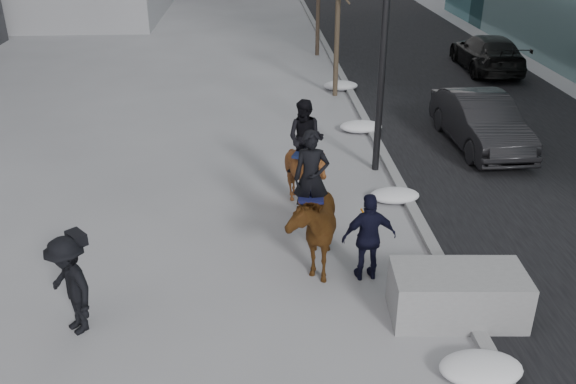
{
  "coord_description": "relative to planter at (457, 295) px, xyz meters",
  "views": [
    {
      "loc": [
        -0.62,
        -9.2,
        6.54
      ],
      "look_at": [
        0.0,
        1.2,
        1.5
      ],
      "focal_mm": 38.0,
      "sensor_mm": 36.0,
      "label": 1
    }
  ],
  "objects": [
    {
      "name": "ground",
      "position": [
        -2.77,
        0.81,
        -0.45
      ],
      "size": [
        120.0,
        120.0,
        0.0
      ],
      "primitive_type": "plane",
      "color": "gray",
      "rests_on": "ground"
    },
    {
      "name": "road",
      "position": [
        4.23,
        10.81,
        -0.44
      ],
      "size": [
        8.0,
        90.0,
        0.01
      ],
      "primitive_type": "cube",
      "color": "black",
      "rests_on": "ground"
    },
    {
      "name": "curb",
      "position": [
        0.23,
        10.81,
        -0.39
      ],
      "size": [
        0.25,
        90.0,
        0.12
      ],
      "primitive_type": "cube",
      "color": "gray",
      "rests_on": "ground"
    },
    {
      "name": "planter",
      "position": [
        0.0,
        0.0,
        0.0
      ],
      "size": [
        2.3,
        1.25,
        0.89
      ],
      "primitive_type": "cube",
      "rotation": [
        0.0,
        0.0,
        -0.06
      ],
      "color": "gray",
      "rests_on": "ground"
    },
    {
      "name": "car_near",
      "position": [
        3.13,
        7.88,
        0.31
      ],
      "size": [
        1.77,
        4.63,
        1.51
      ],
      "primitive_type": "imported",
      "rotation": [
        0.0,
        0.0,
        0.04
      ],
      "color": "black",
      "rests_on": "ground"
    },
    {
      "name": "car_far",
      "position": [
        6.4,
        16.39,
        0.29
      ],
      "size": [
        2.3,
        5.17,
        1.47
      ],
      "primitive_type": "imported",
      "rotation": [
        0.0,
        0.0,
        3.09
      ],
      "color": "black",
      "rests_on": "ground"
    },
    {
      "name": "tree_near",
      "position": [
        -0.37,
        13.18,
        1.9
      ],
      "size": [
        1.2,
        1.2,
        4.68
      ],
      "primitive_type": null,
      "color": "#3D2D24",
      "rests_on": "ground"
    },
    {
      "name": "tree_far",
      "position": [
        -0.37,
        19.56,
        1.7
      ],
      "size": [
        1.2,
        1.2,
        4.3
      ],
      "primitive_type": null,
      "color": "#3B2E23",
      "rests_on": "ground"
    },
    {
      "name": "mounted_left",
      "position": [
        -2.33,
        1.88,
        0.56
      ],
      "size": [
        1.15,
        2.18,
        2.71
      ],
      "color": "#522A10",
      "rests_on": "ground"
    },
    {
      "name": "mounted_right",
      "position": [
        -2.24,
        4.18,
        0.59
      ],
      "size": [
        1.86,
        1.95,
        2.59
      ],
      "color": "#461D0E",
      "rests_on": "ground"
    },
    {
      "name": "feeder",
      "position": [
        -1.31,
        1.28,
        0.43
      ],
      "size": [
        1.06,
        0.9,
        1.75
      ],
      "color": "black",
      "rests_on": "ground"
    },
    {
      "name": "camera_crew",
      "position": [
        -6.43,
        0.03,
        0.44
      ],
      "size": [
        1.23,
        1.28,
        1.75
      ],
      "color": "black",
      "rests_on": "ground"
    },
    {
      "name": "snow_piles",
      "position": [
        -0.07,
        6.81,
        -0.29
      ],
      "size": [
        1.31,
        16.17,
        0.33
      ],
      "color": "silver",
      "rests_on": "ground"
    }
  ]
}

